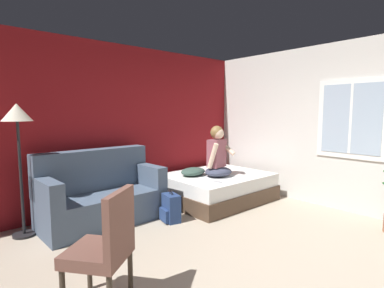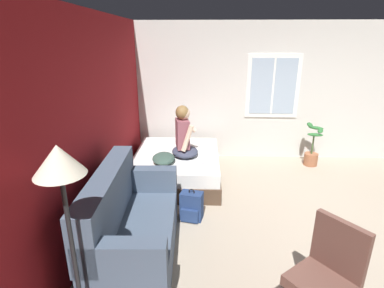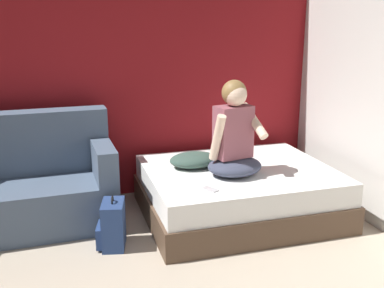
{
  "view_description": "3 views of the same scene",
  "coord_description": "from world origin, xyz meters",
  "px_view_note": "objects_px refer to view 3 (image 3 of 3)",
  "views": [
    {
      "loc": [
        -2.2,
        -1.48,
        1.6
      ],
      "look_at": [
        0.87,
        2.04,
        1.09
      ],
      "focal_mm": 28.0,
      "sensor_mm": 36.0,
      "label": 1
    },
    {
      "loc": [
        -3.24,
        1.77,
        2.37
      ],
      "look_at": [
        0.81,
        1.92,
        0.94
      ],
      "focal_mm": 28.0,
      "sensor_mm": 36.0,
      "label": 2
    },
    {
      "loc": [
        0.01,
        -1.61,
        1.87
      ],
      "look_at": [
        1.14,
        2.23,
        0.76
      ],
      "focal_mm": 42.0,
      "sensor_mm": 36.0,
      "label": 3
    }
  ],
  "objects_px": {
    "person_seated": "(234,137)",
    "throw_pillow": "(194,160)",
    "cell_phone": "(210,189)",
    "backpack": "(112,225)",
    "couch": "(20,186)",
    "bed": "(238,192)"
  },
  "relations": [
    {
      "from": "person_seated",
      "to": "cell_phone",
      "type": "bearing_deg",
      "value": -135.87
    },
    {
      "from": "couch",
      "to": "person_seated",
      "type": "xyz_separation_m",
      "value": [
        1.92,
        -0.48,
        0.44
      ]
    },
    {
      "from": "bed",
      "to": "person_seated",
      "type": "height_order",
      "value": "person_seated"
    },
    {
      "from": "person_seated",
      "to": "throw_pillow",
      "type": "relative_size",
      "value": 1.82
    },
    {
      "from": "person_seated",
      "to": "throw_pillow",
      "type": "bearing_deg",
      "value": 133.33
    },
    {
      "from": "bed",
      "to": "person_seated",
      "type": "bearing_deg",
      "value": -128.59
    },
    {
      "from": "couch",
      "to": "bed",
      "type": "bearing_deg",
      "value": -9.61
    },
    {
      "from": "bed",
      "to": "cell_phone",
      "type": "height_order",
      "value": "cell_phone"
    },
    {
      "from": "backpack",
      "to": "throw_pillow",
      "type": "bearing_deg",
      "value": 29.25
    },
    {
      "from": "couch",
      "to": "cell_phone",
      "type": "height_order",
      "value": "couch"
    },
    {
      "from": "person_seated",
      "to": "throw_pillow",
      "type": "xyz_separation_m",
      "value": [
        -0.29,
        0.31,
        -0.29
      ]
    },
    {
      "from": "backpack",
      "to": "couch",
      "type": "bearing_deg",
      "value": 139.45
    },
    {
      "from": "person_seated",
      "to": "backpack",
      "type": "distance_m",
      "value": 1.33
    },
    {
      "from": "couch",
      "to": "backpack",
      "type": "relative_size",
      "value": 3.77
    },
    {
      "from": "bed",
      "to": "backpack",
      "type": "height_order",
      "value": "bed"
    },
    {
      "from": "bed",
      "to": "person_seated",
      "type": "relative_size",
      "value": 2.07
    },
    {
      "from": "person_seated",
      "to": "throw_pillow",
      "type": "distance_m",
      "value": 0.51
    },
    {
      "from": "backpack",
      "to": "bed",
      "type": "bearing_deg",
      "value": 13.76
    },
    {
      "from": "couch",
      "to": "throw_pillow",
      "type": "relative_size",
      "value": 3.6
    },
    {
      "from": "throw_pillow",
      "to": "cell_phone",
      "type": "bearing_deg",
      "value": -94.1
    },
    {
      "from": "backpack",
      "to": "cell_phone",
      "type": "xyz_separation_m",
      "value": [
        0.82,
        -0.15,
        0.29
      ]
    },
    {
      "from": "cell_phone",
      "to": "person_seated",
      "type": "bearing_deg",
      "value": 15.13
    }
  ]
}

